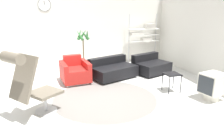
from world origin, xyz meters
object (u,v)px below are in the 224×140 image
Objects in this scene: couch_low at (113,70)px; potted_plant at (83,49)px; couch_second at (151,66)px; shelf_unit at (144,33)px; lounge_chair at (29,80)px; crt_television at (213,85)px; armchair_red at (75,72)px; side_table at (172,76)px.

potted_plant is (-0.63, 1.30, 0.42)m from couch_low.
shelf_unit reaches higher than couch_second.
lounge_chair is 4.03m from couch_second.
crt_television is 0.35× the size of shelf_unit.
potted_plant is 2.42m from shelf_unit.
shelf_unit reaches higher than armchair_red.
armchair_red is 2.63m from side_table.
couch_second is 2.32m from crt_television.
side_table is at bearing -58.80° from potted_plant.
shelf_unit is at bearing 93.37° from lounge_chair.
couch_second is at bearing -106.91° from shelf_unit.
couch_low is 2.47m from shelf_unit.
couch_second is 0.69× the size of shelf_unit.
crt_television is (2.79, -2.18, 0.07)m from armchair_red.
potted_plant reaches higher than crt_television.
couch_low is 0.83× the size of shelf_unit.
side_table is (-0.23, -1.57, 0.17)m from couch_second.
armchair_red is 3.37m from shelf_unit.
couch_low is at bearing 24.98° from crt_television.
shelf_unit is at bearing -13.05° from crt_television.
lounge_chair is 0.98× the size of potted_plant.
potted_plant is (-1.69, 2.79, 0.25)m from side_table.
side_table is 0.35× the size of potted_plant.
couch_second is 0.92× the size of potted_plant.
potted_plant is at bearing -115.42° from armchair_red.
side_table is (3.27, 0.37, -0.36)m from lounge_chair.
lounge_chair is at bearing -116.49° from potted_plant.
lounge_chair is 0.74× the size of shelf_unit.
shelf_unit is (0.67, 3.03, 0.68)m from side_table.
shelf_unit is at bearing -125.85° from couch_second.
shelf_unit is (0.07, 3.75, 0.73)m from crt_television.
crt_television reaches higher than couch_second.
side_table is 0.75× the size of crt_television.
potted_plant is at bearing -83.20° from couch_low.
potted_plant reaches higher than couch_low.
couch_low is (2.20, 1.87, -0.53)m from lounge_chair.
potted_plant is at bearing -51.48° from couch_second.
lounge_chair is at bearing -139.18° from shelf_unit.
couch_second is 1.98× the size of crt_television.
armchair_red is at bearing 146.36° from side_table.
couch_low is at bearing -15.74° from couch_second.
lounge_chair is 2.83× the size of side_table.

